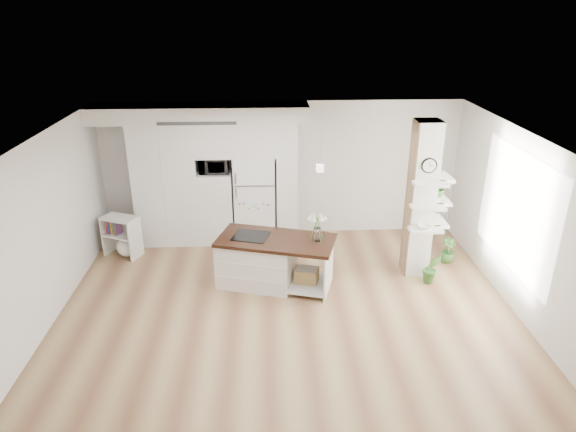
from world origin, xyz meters
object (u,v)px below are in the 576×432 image
kitchen_island (264,259)px  floor_plant_a (431,269)px  bookshelf (123,239)px  refrigerator (255,198)px

kitchen_island → floor_plant_a: 2.83m
kitchen_island → floor_plant_a: bearing=13.5°
kitchen_island → floor_plant_a: kitchen_island is taller
kitchen_island → bookshelf: kitchen_island is taller
refrigerator → bookshelf: 2.59m
refrigerator → floor_plant_a: (2.99, -1.89, -0.61)m
bookshelf → refrigerator: bearing=39.0°
floor_plant_a → bookshelf: bearing=167.0°
refrigerator → bookshelf: refrigerator is taller
kitchen_island → floor_plant_a: size_ratio=3.86×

